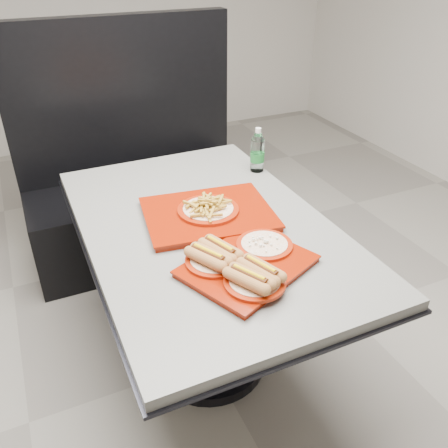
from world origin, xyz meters
name	(u,v)px	position (x,y,z in m)	size (l,w,h in m)	color
ground	(209,360)	(0.00, 0.00, 0.00)	(6.00, 6.00, 0.00)	gray
diner_table	(207,259)	(0.00, 0.00, 0.58)	(0.92, 1.42, 0.75)	black
booth_bench	(137,188)	(0.00, 1.09, 0.40)	(1.30, 0.57, 1.35)	black
tray_near	(243,263)	(0.00, -0.33, 0.78)	(0.50, 0.45, 0.09)	maroon
tray_far	(208,211)	(0.03, 0.04, 0.78)	(0.54, 0.45, 0.10)	maroon
water_bottle	(257,153)	(0.41, 0.35, 0.84)	(0.07, 0.07, 0.21)	silver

